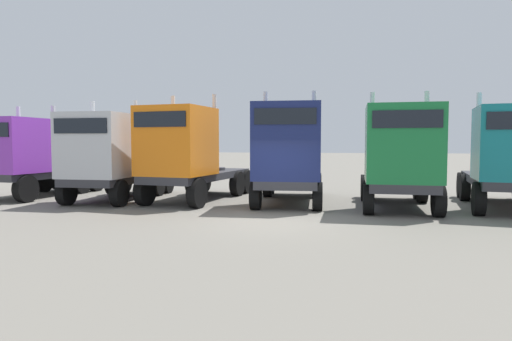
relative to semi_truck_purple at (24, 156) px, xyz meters
The scene contains 7 objects.
ground 12.21m from the semi_truck_purple, 16.98° to the right, with size 200.00×200.00×0.00m, color slate.
semi_truck_purple is the anchor object (origin of this frame).
semi_truck_silver 4.20m from the semi_truck_purple, ahead, with size 2.68×5.99×4.14m.
semi_truck_orange 7.34m from the semi_truck_purple, ahead, with size 3.26×6.71×4.36m.
semi_truck_navy 11.48m from the semi_truck_purple, ahead, with size 3.02×6.45×4.42m.
semi_truck_green 15.50m from the semi_truck_purple, ahead, with size 2.55×5.93×4.26m.
semi_truck_teal 19.17m from the semi_truck_purple, ahead, with size 3.27×6.68×4.20m.
Camera 1 is at (2.32, -13.29, 2.38)m, focal length 31.56 mm.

